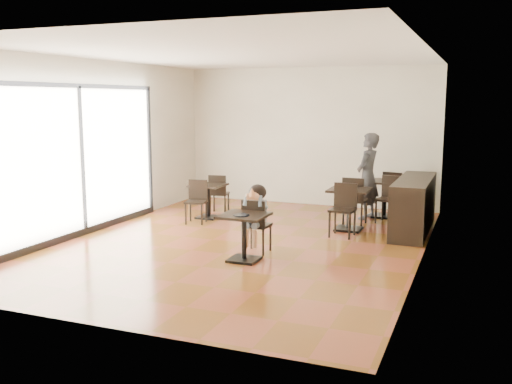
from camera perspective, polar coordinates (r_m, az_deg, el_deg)
The scene contains 23 objects.
floor at distance 9.96m, azimuth -1.34°, elevation -5.07°, with size 6.00×8.00×0.01m, color brown.
ceiling at distance 9.68m, azimuth -1.42°, elevation 13.62°, with size 6.00×8.00×0.01m, color silver.
wall_back at distance 13.45m, azimuth 5.32°, elevation 5.53°, with size 6.00×0.01×3.20m, color silver.
wall_front at distance 6.23m, azimuth -15.90°, elevation 0.94°, with size 6.00×0.01×3.20m, color silver.
wall_left at distance 11.20m, azimuth -15.70°, elevation 4.49°, with size 0.01×8.00×3.20m, color silver.
wall_right at distance 8.96m, azimuth 16.61°, elevation 3.34°, with size 0.01×8.00×3.20m, color silver.
storefront_window at distance 10.81m, azimuth -17.12°, elevation 3.20°, with size 0.04×4.50×2.60m, color white.
child_table at distance 8.77m, azimuth -1.21°, elevation -4.58°, with size 0.69×0.69×0.73m, color black, non-canonical shape.
child_chair at distance 9.25m, azimuth 0.11°, elevation -3.38°, with size 0.40×0.40×0.88m, color black, non-canonical shape.
child at distance 9.23m, azimuth 0.11°, elevation -2.69°, with size 0.40×0.55×1.11m, color gray, non-canonical shape.
plate at distance 8.60m, azimuth -1.47°, elevation -2.31°, with size 0.25×0.25×0.01m, color black.
pizza_slice at distance 8.98m, azimuth -0.33°, elevation -0.39°, with size 0.26×0.20×0.06m, color tan, non-canonical shape.
adult_patron at distance 12.00m, azimuth 11.11°, elevation 1.56°, with size 0.65×0.43×1.79m, color #36363A.
cafe_table_mid at distance 10.95m, azimuth 9.28°, elevation -1.74°, with size 0.75×0.75×0.80m, color black, non-canonical shape.
cafe_table_left at distance 11.96m, azimuth -4.81°, elevation -0.92°, with size 0.68×0.68×0.71m, color black, non-canonical shape.
cafe_table_back at distance 12.31m, azimuth 12.72°, elevation -0.67°, with size 0.74×0.74×0.78m, color black, non-canonical shape.
chair_mid_a at distance 11.47m, azimuth 9.88°, elevation -0.85°, with size 0.43×0.43×0.96m, color black, non-canonical shape.
chair_mid_b at distance 10.41m, azimuth 8.64°, elevation -1.85°, with size 0.43×0.43×0.96m, color black, non-canonical shape.
chair_left_a at distance 12.44m, azimuth -3.69°, elevation -0.18°, with size 0.39×0.39×0.86m, color black, non-canonical shape.
chair_left_b at distance 11.47m, azimuth -6.04°, elevation -1.02°, with size 0.39×0.39×0.86m, color black, non-canonical shape.
chair_back_a at distance 12.65m, azimuth 13.71°, elevation -0.08°, with size 0.42×0.42×0.94m, color black, non-canonical shape.
chair_back_b at distance 11.74m, azimuth 13.07°, elevation -0.77°, with size 0.42×0.42×0.94m, color black, non-canonical shape.
service_counter at distance 11.11m, azimuth 15.49°, elevation -1.26°, with size 0.60×2.40×1.00m, color black.
Camera 1 is at (3.77, -8.88, 2.46)m, focal length 40.00 mm.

